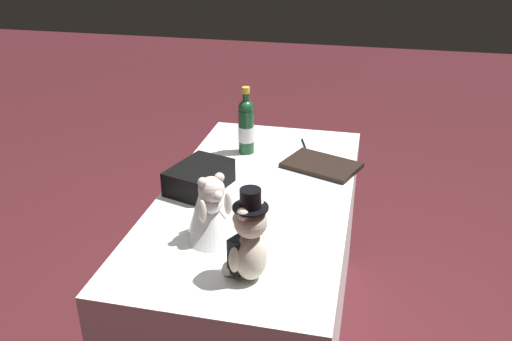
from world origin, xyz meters
TOP-DOWN VIEW (x-y plane):
  - ground_plane at (0.00, 0.00)m, footprint 12.00×12.00m
  - reception_table at (0.00, 0.00)m, footprint 1.45×0.73m
  - teddy_bear_groom at (-0.52, -0.09)m, footprint 0.14×0.14m
  - teddy_bear_bride at (-0.33, 0.08)m, footprint 0.22×0.22m
  - champagne_bottle at (0.38, 0.13)m, footprint 0.07×0.07m
  - signing_pen at (0.52, -0.11)m, footprint 0.14×0.05m
  - gift_case_black at (-0.01, 0.23)m, footprint 0.30×0.24m
  - guestbook at (0.30, -0.22)m, footprint 0.30×0.36m

SIDE VIEW (x-z plane):
  - ground_plane at x=0.00m, z-range 0.00..0.00m
  - reception_table at x=0.00m, z-range 0.00..0.75m
  - signing_pen at x=0.52m, z-range 0.75..0.76m
  - guestbook at x=0.30m, z-range 0.75..0.77m
  - gift_case_black at x=-0.01m, z-range 0.75..0.85m
  - teddy_bear_bride at x=-0.33m, z-range 0.73..0.97m
  - teddy_bear_groom at x=-0.52m, z-range 0.72..1.02m
  - champagne_bottle at x=0.38m, z-range 0.72..1.03m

